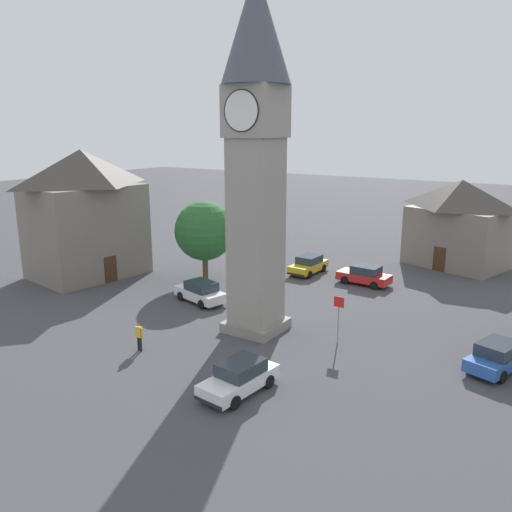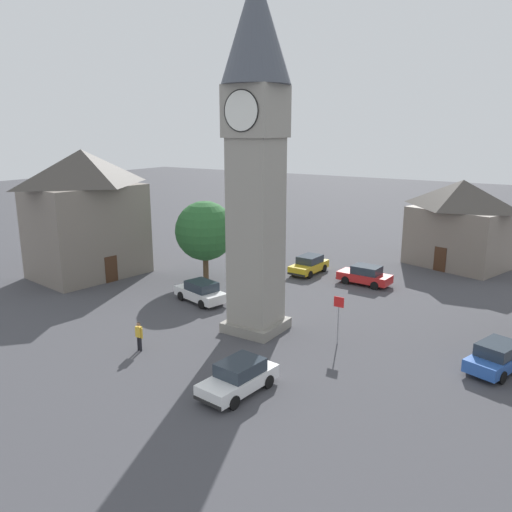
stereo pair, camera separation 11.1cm
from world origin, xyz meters
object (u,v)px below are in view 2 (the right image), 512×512
car_black_far (365,275)px  tree (205,231)px  car_red_corner (309,265)px  road_sign (339,312)px  car_blue_kerb (498,356)px  car_silver_kerb (201,292)px  clock_tower (256,128)px  building_shop_left (460,223)px  building_corner_back (86,212)px  pedestrian (139,334)px  lamp_post (273,246)px  car_white_side (239,377)px

car_black_far → tree: bearing=-151.2°
car_red_corner → road_sign: size_ratio=1.50×
car_blue_kerb → road_sign: size_ratio=1.59×
car_silver_kerb → car_red_corner: size_ratio=1.05×
clock_tower → building_shop_left: 24.75m
car_black_far → building_corner_back: building_corner_back is taller
clock_tower → tree: size_ratio=3.16×
car_red_corner → pedestrian: 19.10m
car_blue_kerb → car_silver_kerb: 19.33m
car_black_far → road_sign: road_sign is taller
building_shop_left → lamp_post: bearing=-126.5°
car_silver_kerb → building_corner_back: (-12.27, 0.46, 4.52)m
car_silver_kerb → car_black_far: bearing=51.7°
car_black_far → lamp_post: bearing=-142.8°
car_white_side → building_shop_left: (3.31, 29.29, 3.15)m
car_blue_kerb → tree: 22.91m
pedestrian → car_silver_kerb: bearing=105.9°
lamp_post → road_sign: 11.53m
lamp_post → clock_tower: bearing=-65.3°
clock_tower → pedestrian: 13.08m
car_blue_kerb → tree: tree is taller
car_black_far → lamp_post: lamp_post is taller
road_sign → building_corner_back: bearing=175.4°
car_red_corner → clock_tower: bearing=-76.7°
car_red_corner → tree: 9.43m
car_red_corner → building_shop_left: 14.01m
tree → lamp_post: 5.57m
building_shop_left → road_sign: 21.80m
building_shop_left → lamp_post: (-10.56, -14.28, -0.65)m
clock_tower → tree: (-8.97, 6.44, -7.85)m
car_red_corner → building_shop_left: building_shop_left is taller
car_blue_kerb → car_white_side: same height
car_black_far → tree: tree is taller
building_shop_left → building_corner_back: size_ratio=0.92×
car_silver_kerb → lamp_post: (2.35, 5.92, 2.50)m
building_corner_back → pedestrian: bearing=-30.9°
pedestrian → car_black_far: bearing=72.7°
car_white_side → clock_tower: bearing=117.0°
car_white_side → pedestrian: size_ratio=2.54×
car_white_side → tree: (-12.49, 13.35, 3.36)m
car_silver_kerb → building_corner_back: bearing=177.9°
clock_tower → car_silver_kerb: 12.93m
car_red_corner → pedestrian: bearing=-91.9°
car_blue_kerb → tree: size_ratio=0.69×
car_blue_kerb → car_white_side: size_ratio=1.04×
car_silver_kerb → tree: tree is taller
pedestrian → building_shop_left: bearing=69.7°
car_red_corner → car_white_side: (6.59, -19.90, 0.00)m
clock_tower → car_blue_kerb: clock_tower is taller
road_sign → car_blue_kerb: bearing=9.0°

